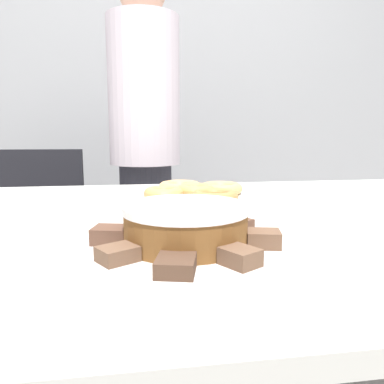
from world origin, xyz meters
name	(u,v)px	position (x,y,z in m)	size (l,w,h in m)	color
wall_back	(155,77)	(0.00, 1.64, 1.30)	(8.00, 0.05, 2.60)	#A8AAAD
table	(198,248)	(0.00, 0.00, 0.69)	(1.71, 1.09, 0.76)	silver
person_standing	(145,148)	(-0.09, 0.91, 0.88)	(0.32, 0.32, 1.65)	#383842
office_chair_left	(36,253)	(-0.60, 0.91, 0.41)	(0.46, 0.46, 0.87)	black
plate_cake	(186,247)	(-0.06, -0.24, 0.77)	(0.33, 0.33, 0.01)	white
plate_donuts	(196,199)	(0.03, 0.20, 0.77)	(0.38, 0.38, 0.01)	white
frosted_cake	(186,225)	(-0.06, -0.24, 0.81)	(0.20, 0.20, 0.07)	brown
lamington_0	(192,220)	(-0.03, -0.12, 0.79)	(0.05, 0.06, 0.02)	brown
lamington_1	(144,222)	(-0.12, -0.14, 0.79)	(0.07, 0.07, 0.03)	#513828
lamington_2	(111,235)	(-0.18, -0.21, 0.79)	(0.07, 0.06, 0.03)	brown
lamington_3	(117,254)	(-0.17, -0.31, 0.78)	(0.07, 0.06, 0.02)	brown
lamington_4	(176,265)	(-0.09, -0.36, 0.78)	(0.06, 0.07, 0.02)	#513828
lamington_5	(243,257)	(0.00, -0.35, 0.79)	(0.06, 0.06, 0.02)	brown
lamington_6	(263,239)	(0.06, -0.27, 0.79)	(0.06, 0.06, 0.03)	brown
lamington_7	(238,225)	(0.05, -0.18, 0.79)	(0.06, 0.06, 0.02)	brown
donut_0	(196,191)	(0.03, 0.20, 0.79)	(0.11, 0.11, 0.04)	tan
donut_1	(180,187)	(-0.01, 0.27, 0.79)	(0.13, 0.13, 0.03)	#E5AD66
donut_2	(164,194)	(-0.07, 0.16, 0.79)	(0.11, 0.11, 0.04)	tan
donut_3	(215,196)	(0.06, 0.11, 0.79)	(0.12, 0.12, 0.03)	#C68447
donut_4	(221,188)	(0.11, 0.24, 0.79)	(0.12, 0.12, 0.03)	#E5AD66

